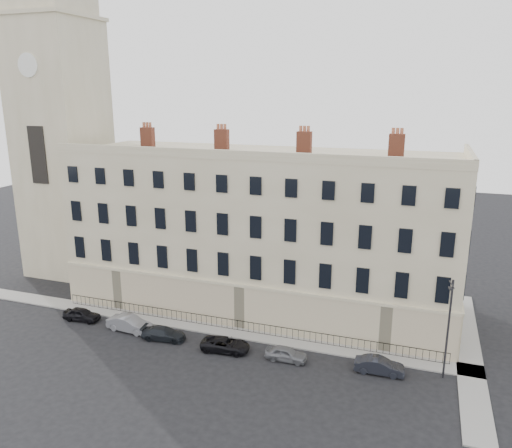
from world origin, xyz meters
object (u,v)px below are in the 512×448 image
Objects in this scene: car_b at (130,324)px; car_f at (379,366)px; car_d at (225,345)px; streetlamp at (448,326)px; car_a at (82,314)px; car_c at (164,333)px; car_e at (286,354)px.

car_f is (21.48, 0.19, -0.07)m from car_b.
car_d is 17.14m from streetlamp.
car_a is 26.83m from car_f.
car_b reaches higher than car_c.
car_e is at bearing 176.45° from streetlamp.
car_a is 0.86× the size of car_d.
car_c is 22.72m from streetlamp.
car_e is 7.11m from car_f.
car_b is 0.53× the size of streetlamp.
car_a is 1.04× the size of car_e.
car_a is 9.01m from car_c.
car_c is at bearing -98.80° from car_a.
car_e is 0.43× the size of streetlamp.
car_f is (12.16, 0.69, 0.05)m from car_d.
car_c is (8.97, -0.80, -0.04)m from car_a.
car_c is 0.95× the size of car_d.
car_b is 1.24× the size of car_e.
car_f is (17.86, 0.62, 0.06)m from car_c.
streetlamp is at bearing -84.66° from car_e.
car_e reaches higher than car_d.
streetlamp reaches higher than car_e.
car_b reaches higher than car_f.
car_b is 1.12× the size of car_f.
streetlamp reaches higher than car_a.
car_a is 31.56m from streetlamp.
streetlamp is at bearing -92.60° from car_a.
car_e is at bearing 92.00° from car_f.
streetlamp reaches higher than car_d.
car_e is (5.07, 0.19, 0.01)m from car_d.
car_b is at bearing 87.86° from car_e.
car_b is 9.33m from car_d.
car_c is 10.77m from car_e.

